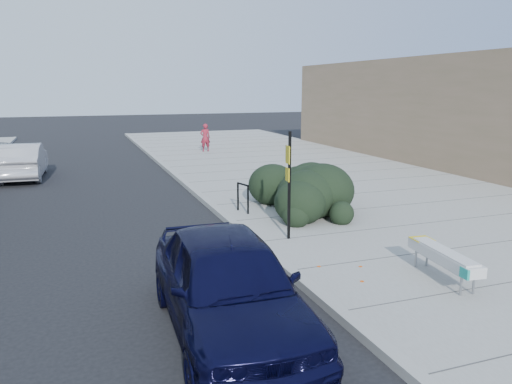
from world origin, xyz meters
TOP-DOWN VIEW (x-y plane):
  - ground at (0.00, 0.00)m, footprint 120.00×120.00m
  - sidewalk_near at (5.60, 5.00)m, footprint 11.20×50.00m
  - curb_near at (0.00, 5.00)m, footprint 0.22×50.00m
  - bench at (2.50, -3.43)m, footprint 0.63×1.97m
  - bike_rack at (0.60, 2.88)m, footprint 0.19×0.57m
  - sign_post at (0.78, 0.00)m, footprint 0.11×0.30m
  - hedge at (2.48, 2.92)m, footprint 3.02×4.83m
  - sedan_navy at (-1.88, -3.78)m, footprint 2.09×4.81m
  - wagon_silver at (-6.00, 12.09)m, footprint 1.74×4.55m
  - pedestrian at (3.11, 17.02)m, footprint 0.58×0.38m

SIDE VIEW (x-z plane):
  - ground at x=0.00m, z-range 0.00..0.00m
  - sidewalk_near at x=5.60m, z-range 0.00..0.15m
  - curb_near at x=0.00m, z-range 0.00..0.17m
  - bench at x=2.50m, z-range 0.32..0.91m
  - bike_rack at x=0.60m, z-range 0.24..1.09m
  - wagon_silver at x=-6.00m, z-range 0.00..1.48m
  - sedan_navy at x=-1.88m, z-range 0.00..1.61m
  - pedestrian at x=3.11m, z-range 0.15..1.73m
  - hedge at x=2.48m, z-range 0.15..1.84m
  - sign_post at x=0.78m, z-range 0.33..2.93m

